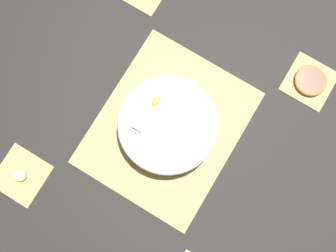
% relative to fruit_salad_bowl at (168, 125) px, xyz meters
% --- Properties ---
extents(ground_plane, '(6.00, 6.00, 0.00)m').
position_rel_fruit_salad_bowl_xyz_m(ground_plane, '(0.00, -0.00, -0.04)').
color(ground_plane, black).
extents(bamboo_mat_center, '(0.46, 0.38, 0.01)m').
position_rel_fruit_salad_bowl_xyz_m(bamboo_mat_center, '(0.00, -0.00, -0.04)').
color(bamboo_mat_center, tan).
rests_on(bamboo_mat_center, ground_plane).
extents(coaster_mat_near_right, '(0.13, 0.13, 0.01)m').
position_rel_fruit_salad_bowl_xyz_m(coaster_mat_near_right, '(0.33, -0.28, -0.04)').
color(coaster_mat_near_right, tan).
rests_on(coaster_mat_near_right, ground_plane).
extents(coaster_mat_far_left, '(0.13, 0.13, 0.01)m').
position_rel_fruit_salad_bowl_xyz_m(coaster_mat_far_left, '(-0.33, 0.28, -0.04)').
color(coaster_mat_far_left, tan).
rests_on(coaster_mat_far_left, ground_plane).
extents(fruit_salad_bowl, '(0.28, 0.28, 0.07)m').
position_rel_fruit_salad_bowl_xyz_m(fruit_salad_bowl, '(0.00, 0.00, 0.00)').
color(fruit_salad_bowl, silver).
rests_on(fruit_salad_bowl, bamboo_mat_center).
extents(banana_coin_single, '(0.04, 0.04, 0.01)m').
position_rel_fruit_salad_bowl_xyz_m(banana_coin_single, '(-0.33, 0.28, -0.03)').
color(banana_coin_single, '#F4EABC').
rests_on(banana_coin_single, coaster_mat_far_left).
extents(grapefruit_slice, '(0.09, 0.09, 0.01)m').
position_rel_fruit_salad_bowl_xyz_m(grapefruit_slice, '(0.33, -0.28, -0.03)').
color(grapefruit_slice, red).
rests_on(grapefruit_slice, coaster_mat_near_right).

